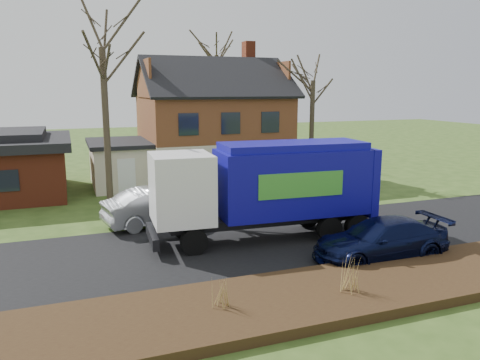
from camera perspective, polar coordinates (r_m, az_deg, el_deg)
name	(u,v)px	position (r m, az deg, el deg)	size (l,w,h in m)	color
ground	(268,242)	(18.93, 3.46, -7.56)	(120.00, 120.00, 0.00)	#304918
road	(268,242)	(18.93, 3.47, -7.53)	(80.00, 7.00, 0.02)	black
mulch_verge	(341,291)	(14.52, 12.17, -13.12)	(80.00, 3.50, 0.30)	black
main_house	(205,119)	(31.61, -4.24, 7.40)	(12.95, 8.95, 9.26)	beige
garbage_truck	(270,184)	(18.83, 3.68, -0.52)	(9.30, 2.99, 3.93)	black
silver_sedan	(161,206)	(21.41, -9.62, -3.14)	(1.78, 5.10, 1.68)	#B7BBC0
navy_wagon	(381,240)	(17.61, 16.78, -6.96)	(2.05, 5.04, 1.46)	black
tree_front_west	(101,22)	(24.66, -16.64, 17.96)	(3.75, 3.75, 11.15)	#3F3426
tree_front_east	(314,63)	(30.37, 8.96, 13.91)	(3.37, 3.37, 9.36)	#3B3223
tree_back	(216,40)	(39.98, -2.90, 16.63)	(3.76, 3.76, 11.90)	#413527
grass_clump_west	(220,292)	(12.86, -2.40, -13.43)	(0.31, 0.26, 0.82)	olive
grass_clump_mid	(350,275)	(13.99, 13.31, -11.25)	(0.36, 0.29, 0.99)	#A78849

